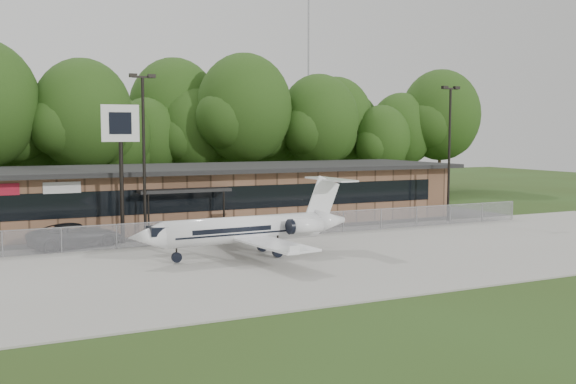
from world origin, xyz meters
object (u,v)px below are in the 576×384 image
pole_sign (121,138)px  suv (76,235)px  terminal (190,195)px  business_jet (251,230)px

pole_sign → suv: bearing=-171.8°
suv → terminal: bearing=-65.5°
business_jet → pole_sign: pole_sign is taller
business_jet → suv: 10.91m
suv → pole_sign: pole_sign is taller
terminal → business_jet: (-0.84, -14.33, -0.66)m
terminal → pole_sign: bearing=-131.4°
terminal → business_jet: bearing=-93.3°
business_jet → pole_sign: bearing=124.7°
pole_sign → terminal: bearing=56.2°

